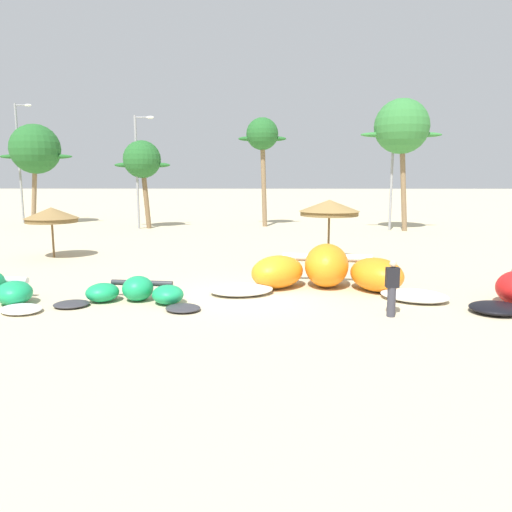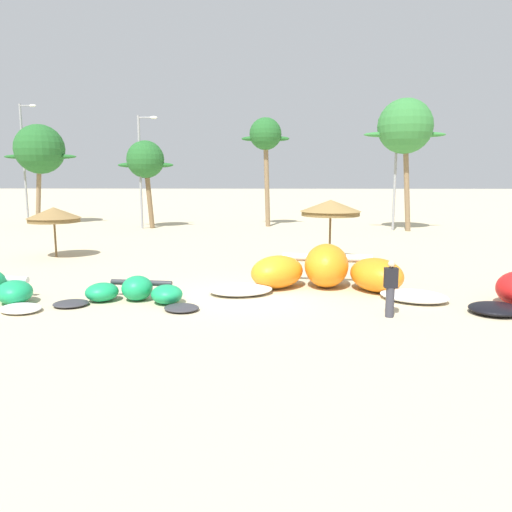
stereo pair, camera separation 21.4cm
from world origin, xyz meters
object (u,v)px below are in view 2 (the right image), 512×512
object	(u,v)px
kite_left	(134,293)
palm_leftmost	(40,150)
lamppost_west	(25,158)
beach_umbrella_near_van	(54,215)
person_near_kites	(390,289)
lamppost_west_center	(142,166)
lamppost_east_center	(398,161)
palm_left	(146,161)
palm_center_left	(405,127)
palm_left_of_gap	(266,137)
kite_left_of_center	(326,273)
beach_umbrella_middle	(331,208)

from	to	relation	value
kite_left	palm_leftmost	world-z (taller)	palm_leftmost
lamppost_west	beach_umbrella_near_van	bearing A→B (deg)	-60.88
beach_umbrella_near_van	person_near_kites	world-z (taller)	beach_umbrella_near_van
lamppost_west_center	lamppost_east_center	distance (m)	18.47
kite_left	palm_leftmost	size ratio (longest dim) A/B	0.60
lamppost_west_center	palm_leftmost	bearing A→B (deg)	161.33
palm_leftmost	palm_left	size ratio (longest dim) A/B	1.22
palm_left	palm_center_left	world-z (taller)	palm_center_left
person_near_kites	palm_left	size ratio (longest dim) A/B	0.25
kite_left	palm_left_of_gap	size ratio (longest dim) A/B	0.58
kite_left_of_center	beach_umbrella_near_van	distance (m)	14.07
person_near_kites	lamppost_west_center	distance (m)	26.71
kite_left_of_center	kite_left	bearing A→B (deg)	-162.67
palm_leftmost	palm_left	xyz separation A→B (m)	(9.08, -2.66, -0.92)
palm_left_of_gap	lamppost_west_center	world-z (taller)	palm_left_of_gap
beach_umbrella_near_van	kite_left_of_center	bearing A→B (deg)	-28.07
palm_leftmost	lamppost_east_center	size ratio (longest dim) A/B	0.90
person_near_kites	kite_left	bearing A→B (deg)	169.16
palm_left	kite_left	bearing A→B (deg)	-77.50
beach_umbrella_near_van	palm_left	size ratio (longest dim) A/B	0.39
kite_left	palm_left	size ratio (longest dim) A/B	0.74
beach_umbrella_near_van	palm_center_left	size ratio (longest dim) A/B	0.28
beach_umbrella_near_van	beach_umbrella_middle	xyz separation A→B (m)	(13.13, -1.09, 0.42)
kite_left	palm_left_of_gap	distance (m)	24.74
palm_center_left	palm_leftmost	bearing A→B (deg)	171.37
beach_umbrella_middle	palm_leftmost	world-z (taller)	palm_leftmost
beach_umbrella_middle	palm_left	distance (m)	19.01
person_near_kites	palm_center_left	size ratio (longest dim) A/B	0.18
beach_umbrella_near_van	beach_umbrella_middle	world-z (taller)	beach_umbrella_middle
palm_center_left	lamppost_east_center	size ratio (longest dim) A/B	1.05
beach_umbrella_near_van	palm_leftmost	size ratio (longest dim) A/B	0.32
lamppost_west	palm_center_left	bearing A→B (deg)	-10.13
kite_left_of_center	palm_leftmost	xyz separation A→B (m)	(-20.19, 22.76, 5.35)
beach_umbrella_middle	palm_left_of_gap	size ratio (longest dim) A/B	0.35
beach_umbrella_near_van	person_near_kites	bearing A→B (deg)	-36.00
palm_center_left	kite_left	bearing A→B (deg)	-123.67
kite_left	beach_umbrella_near_van	size ratio (longest dim) A/B	1.89
beach_umbrella_middle	lamppost_east_center	bearing A→B (deg)	64.70
palm_center_left	palm_left	bearing A→B (deg)	175.29
person_near_kites	beach_umbrella_middle	bearing A→B (deg)	93.94
lamppost_west	beach_umbrella_middle	bearing A→B (deg)	-38.87
person_near_kites	palm_center_left	xyz separation A→B (m)	(6.03, 21.98, 6.41)
kite_left	palm_center_left	size ratio (longest dim) A/B	0.52
beach_umbrella_middle	lamppost_west_center	size ratio (longest dim) A/B	0.35
beach_umbrella_near_van	palm_left_of_gap	world-z (taller)	palm_left_of_gap
kite_left	lamppost_east_center	xyz separation A→B (m)	(13.35, 20.83, 4.62)
person_near_kites	lamppost_east_center	xyz separation A→B (m)	(5.71, 22.29, 4.11)
lamppost_west	lamppost_west_center	distance (m)	11.38
palm_left_of_gap	palm_left	bearing A→B (deg)	-170.46
kite_left_of_center	beach_umbrella_near_van	bearing A→B (deg)	151.93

